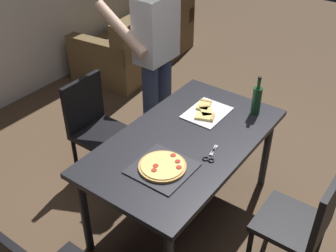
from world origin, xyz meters
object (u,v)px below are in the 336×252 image
kitchen_scissors (210,156)px  chair_far_side (94,123)px  couch (140,42)px  person_serving_pizza (155,53)px  dining_table (185,148)px  chair_near_camera (305,220)px  wine_bottle (257,100)px  pepperoni_pizza_on_tray (162,167)px

kitchen_scissors → chair_far_side: bearing=86.8°
couch → kitchen_scissors: (-1.97, -2.23, 0.45)m
couch → kitchen_scissors: couch is taller
couch → person_serving_pizza: (-1.33, -1.28, 0.70)m
dining_table → person_serving_pizza: 0.97m
chair_near_camera → dining_table: bearing=90.0°
chair_far_side → kitchen_scissors: size_ratio=4.55×
chair_far_side → wine_bottle: bearing=-63.2°
chair_far_side → wine_bottle: (0.59, -1.17, 0.36)m
person_serving_pizza → wine_bottle: person_serving_pizza is taller
person_serving_pizza → wine_bottle: 0.96m
pepperoni_pizza_on_tray → person_serving_pizza: bearing=39.5°
person_serving_pizza → kitchen_scissors: bearing=-124.0°
chair_far_side → person_serving_pizza: bearing=-20.9°
pepperoni_pizza_on_tray → wine_bottle: size_ratio=1.18×
chair_near_camera → chair_far_side: size_ratio=1.00×
couch → dining_table: bearing=-133.8°
chair_near_camera → chair_far_side: (0.00, 1.85, 0.00)m
chair_far_side → wine_bottle: size_ratio=2.85×
chair_far_side → person_serving_pizza: (0.58, -0.22, 0.49)m
pepperoni_pizza_on_tray → kitchen_scissors: pepperoni_pizza_on_tray is taller
chair_far_side → person_serving_pizza: 0.79m
person_serving_pizza → pepperoni_pizza_on_tray: person_serving_pizza is taller
chair_near_camera → couch: (1.91, 2.91, -0.21)m
wine_bottle → kitchen_scissors: 0.67m
pepperoni_pizza_on_tray → wine_bottle: wine_bottle is taller
couch → person_serving_pizza: 1.97m
chair_far_side → kitchen_scissors: chair_far_side is taller
wine_bottle → couch: bearing=59.6°
person_serving_pizza → dining_table: bearing=-129.3°
couch → person_serving_pizza: bearing=-136.0°
person_serving_pizza → kitchen_scissors: (-0.64, -0.95, -0.24)m
chair_near_camera → chair_far_side: 1.85m
kitchen_scissors → chair_near_camera: bearing=-84.5°
couch → wine_bottle: bearing=-120.4°
dining_table → chair_far_side: size_ratio=1.72×
dining_table → kitchen_scissors: kitchen_scissors is taller
person_serving_pizza → chair_far_side: bearing=159.1°
person_serving_pizza → wine_bottle: bearing=-89.0°
couch → chair_near_camera: bearing=-123.2°
dining_table → person_serving_pizza: person_serving_pizza is taller
couch → kitchen_scissors: bearing=-131.4°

